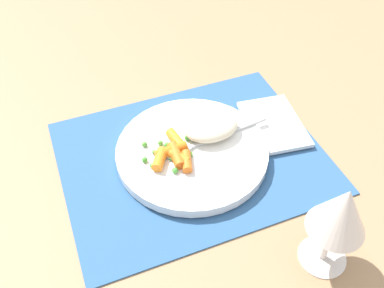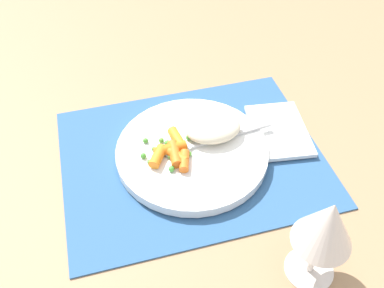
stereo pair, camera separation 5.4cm
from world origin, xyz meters
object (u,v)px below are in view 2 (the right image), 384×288
at_px(plate, 192,152).
at_px(fork, 208,142).
at_px(rice_mound, 213,128).
at_px(carrot_portion, 172,152).
at_px(wine_glass, 327,226).
at_px(napkin, 279,130).

height_order(plate, fork, fork).
distance_m(plate, rice_mound, 0.05).
relative_size(carrot_portion, wine_glass, 0.64).
xyz_separation_m(rice_mound, carrot_portion, (0.08, 0.03, -0.01)).
bearing_deg(rice_mound, carrot_portion, 19.83).
distance_m(plate, carrot_portion, 0.04).
height_order(plate, rice_mound, rice_mound).
distance_m(rice_mound, carrot_portion, 0.08).
distance_m(rice_mound, fork, 0.03).
distance_m(carrot_portion, napkin, 0.20).
height_order(plate, napkin, plate).
relative_size(rice_mound, napkin, 0.69).
distance_m(plate, fork, 0.03).
height_order(rice_mound, napkin, rice_mound).
bearing_deg(carrot_portion, fork, -171.05).
relative_size(plate, rice_mound, 2.68).
height_order(carrot_portion, wine_glass, wine_glass).
distance_m(carrot_portion, fork, 0.07).
xyz_separation_m(plate, carrot_portion, (0.04, 0.01, 0.02)).
height_order(rice_mound, fork, rice_mound).
xyz_separation_m(rice_mound, wine_glass, (-0.06, 0.27, 0.07)).
height_order(plate, wine_glass, wine_glass).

